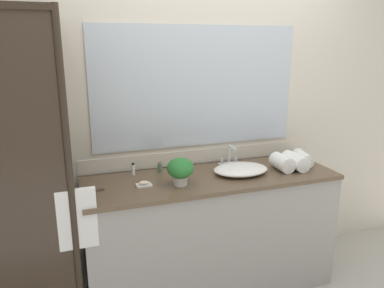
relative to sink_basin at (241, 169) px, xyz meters
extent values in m
plane|color=#B7B2A8|center=(-0.22, 0.01, -0.93)|extent=(8.00, 8.00, 0.00)
cube|color=beige|center=(-0.22, 0.35, 0.37)|extent=(4.40, 0.05, 2.60)
cube|color=beige|center=(-0.22, 0.33, 0.02)|extent=(1.80, 0.01, 0.11)
cube|color=silver|center=(-0.22, 0.32, 0.56)|extent=(1.58, 0.01, 0.89)
cube|color=#9E9993|center=(-0.22, 0.02, -0.50)|extent=(1.80, 0.56, 0.87)
cube|color=brown|center=(-0.22, 0.01, -0.05)|extent=(1.80, 0.58, 0.03)
cylinder|color=#2D2319|center=(-1.17, -0.26, 0.07)|extent=(0.04, 0.04, 2.00)
cube|color=#382B21|center=(-1.17, 0.02, 0.07)|extent=(0.01, 0.57, 1.96)
cylinder|color=#2D2319|center=(-1.15, -0.25, 0.07)|extent=(0.32, 0.02, 0.02)
cube|color=white|center=(-1.15, -0.25, -0.09)|extent=(0.22, 0.04, 0.36)
ellipsoid|color=white|center=(0.00, 0.00, 0.00)|extent=(0.40, 0.30, 0.06)
cube|color=silver|center=(0.00, 0.21, -0.02)|extent=(0.17, 0.04, 0.02)
cylinder|color=silver|center=(0.00, 0.21, 0.06)|extent=(0.02, 0.02, 0.14)
cylinder|color=silver|center=(0.00, 0.15, 0.12)|extent=(0.02, 0.12, 0.02)
cylinder|color=silver|center=(-0.06, 0.21, 0.01)|extent=(0.02, 0.02, 0.04)
cylinder|color=silver|center=(0.06, 0.21, 0.01)|extent=(0.02, 0.02, 0.04)
cylinder|color=beige|center=(-0.48, -0.08, 0.00)|extent=(0.09, 0.09, 0.06)
ellipsoid|color=#2B7432|center=(-0.48, -0.08, 0.09)|extent=(0.18, 0.18, 0.14)
cube|color=silver|center=(-0.71, -0.02, -0.03)|extent=(0.10, 0.07, 0.01)
ellipsoid|color=beige|center=(-0.71, -0.02, -0.01)|extent=(0.07, 0.04, 0.02)
cylinder|color=#4C7056|center=(-0.55, 0.22, 0.00)|extent=(0.03, 0.03, 0.06)
cylinder|color=#9E895B|center=(-0.55, 0.22, 0.04)|extent=(0.03, 0.03, 0.01)
cylinder|color=white|center=(-0.74, 0.22, 0.01)|extent=(0.02, 0.02, 0.08)
cylinder|color=black|center=(-0.74, 0.22, 0.05)|extent=(0.02, 0.02, 0.01)
cylinder|color=white|center=(0.54, 0.03, 0.02)|extent=(0.15, 0.23, 0.10)
cylinder|color=white|center=(0.43, -0.04, 0.03)|extent=(0.13, 0.22, 0.12)
cylinder|color=white|center=(0.32, -0.03, 0.03)|extent=(0.12, 0.19, 0.12)
camera|label=1|loc=(-1.15, -2.29, 0.87)|focal=34.69mm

